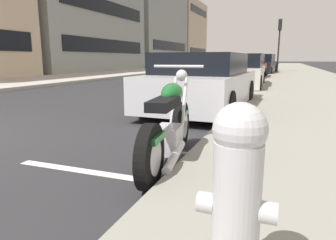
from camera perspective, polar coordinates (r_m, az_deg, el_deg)
The scene contains 14 objects.
sidewalk_near_curb at distance 14.67m, azimuth 25.52°, elevation 5.99°, with size 120.00×4.40×0.14m, color gray.
sidewalk_far_curb at distance 18.78m, azimuth -18.58°, elevation 7.47°, with size 120.00×5.00×0.14m, color #ADA89E.
parking_stall_stripe at distance 3.28m, azimuth -11.50°, elevation -9.92°, with size 0.12×2.20×0.01m, color silver.
parked_motorcycle at distance 3.42m, azimuth 0.23°, elevation -1.44°, with size 2.01×0.63×1.11m.
parked_car_second_in_row at distance 7.07m, azimuth 6.59°, elevation 6.89°, with size 4.17×1.97×1.30m.
parked_car_near_corner at distance 12.67m, azimuth 13.13°, elevation 8.69°, with size 4.68×2.00×1.33m.
parked_car_far_down_curb at distance 18.44m, azimuth 14.69°, elevation 9.53°, with size 4.04×1.93×1.45m.
parked_car_at_intersection at distance 24.35m, azimuth 17.08°, elevation 9.84°, with size 4.68×2.14×1.50m.
parked_car_behind_motorcycle at distance 30.20m, azimuth 17.51°, elevation 10.00°, with size 4.61×1.92×1.47m.
fire_hydrant at distance 1.45m, azimuth 12.78°, elevation -12.82°, with size 0.24×0.36×0.86m.
traffic_signal_near_corner at distance 26.63m, azimuth 20.16°, elevation 14.88°, with size 0.36×0.28×4.08m.
townhouse_near_left at distance 30.74m, azimuth -20.59°, elevation 17.97°, with size 14.35×11.29×10.08m.
townhouse_far_uphill at distance 43.63m, azimuth -6.36°, elevation 18.10°, with size 14.20×10.72×12.56m.
townhouse_mid_block at distance 56.20m, azimuth 0.38°, elevation 15.73°, with size 11.92×10.54×10.74m.
Camera 1 is at (-2.57, -5.18, 1.19)m, focal length 32.56 mm.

